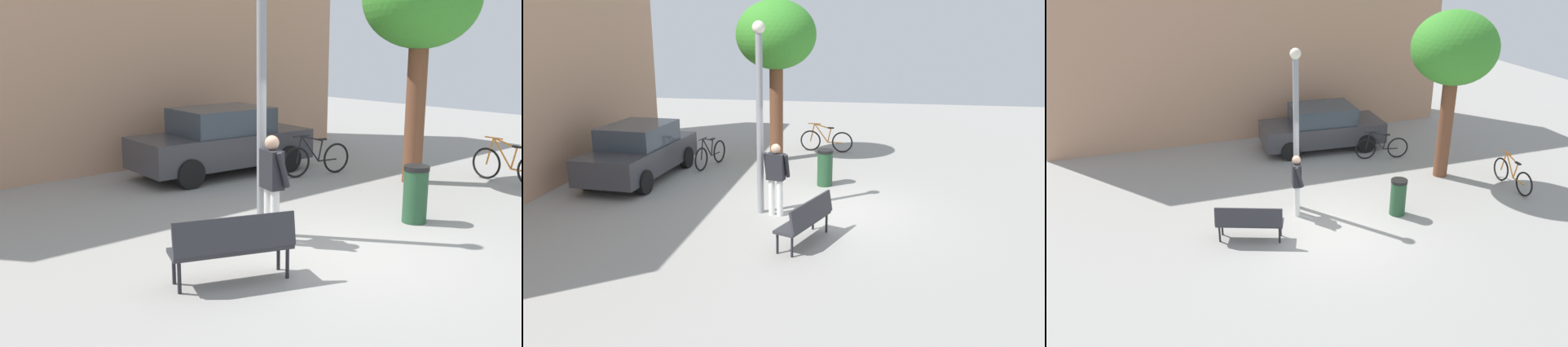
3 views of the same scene
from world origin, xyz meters
The scene contains 9 objects.
ground_plane centered at (0.00, 0.00, 0.00)m, with size 36.00×36.00×0.00m, color gray.
lamppost centered at (-0.47, 1.47, 2.43)m, with size 0.28×0.28×4.29m.
person_by_lamppost centered at (-0.59, 1.09, 0.97)m, with size 0.37×0.62×1.67m.
park_bench centered at (-2.07, 0.18, 0.55)m, with size 1.66×1.02×0.92m.
plaza_tree centered at (4.41, 2.01, 3.82)m, with size 2.44×2.44×4.96m.
bicycle_orange centered at (5.89, 0.56, 0.38)m, with size 0.20×1.81×0.97m.
bicycle_black centered at (3.30, 3.86, 0.38)m, with size 1.78×0.44×0.97m.
parked_car_charcoal centered at (1.76, 5.43, 0.77)m, with size 4.29×2.02×1.55m.
trash_bin centered at (1.93, 0.22, 0.50)m, with size 0.43×0.43×0.99m.
Camera 2 is at (-11.74, -1.03, 4.20)m, focal length 36.29 mm.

